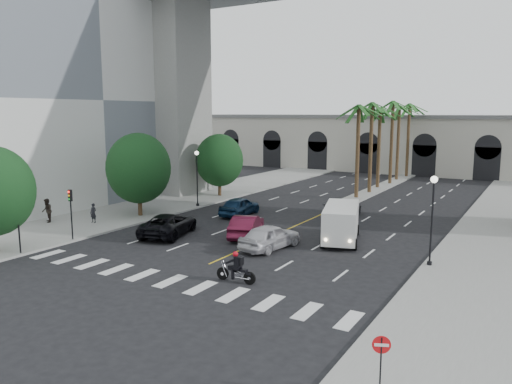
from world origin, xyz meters
name	(u,v)px	position (x,y,z in m)	size (l,w,h in m)	color
ground	(188,273)	(0.00, 0.00, 0.00)	(140.00, 140.00, 0.00)	black
sidewalk_left	(161,205)	(-15.00, 15.00, 0.07)	(8.00, 100.00, 0.15)	gray
sidewalk_right	(508,247)	(15.00, 15.00, 0.07)	(8.00, 100.00, 0.15)	gray
median	(384,186)	(0.00, 38.00, 0.10)	(2.00, 24.00, 0.20)	gray
building_left	(47,98)	(-27.00, 12.00, 10.31)	(16.50, 32.50, 20.60)	silver
pier_building	(418,144)	(0.00, 55.00, 4.27)	(71.00, 10.50, 8.50)	beige
palm_a	(359,110)	(0.00, 28.00, 9.10)	(3.20, 3.20, 10.30)	#47331E
palm_b	(372,108)	(0.10, 32.00, 9.37)	(3.20, 3.20, 10.60)	#47331E
palm_c	(380,112)	(-0.20, 36.00, 8.91)	(3.20, 3.20, 10.10)	#47331E
palm_d	(393,106)	(0.15, 40.00, 9.65)	(3.20, 3.20, 10.90)	#47331E
palm_e	(399,110)	(-0.10, 44.00, 9.19)	(3.20, 3.20, 10.40)	#47331E
palm_f	(410,108)	(0.20, 48.00, 9.46)	(3.20, 3.20, 10.70)	#47331E
street_tree_mid	(139,168)	(-13.00, 10.00, 4.21)	(5.44, 5.44, 7.21)	#382616
street_tree_far	(219,160)	(-13.00, 22.00, 3.90)	(5.04, 5.04, 6.68)	#382616
lamp_post_left_far	(197,174)	(-11.40, 16.00, 3.22)	(0.40, 0.40, 5.35)	black
lamp_post_right	(432,213)	(11.40, 8.00, 3.22)	(0.40, 0.40, 5.35)	black
traffic_signal_near	(18,216)	(-11.30, -2.50, 2.51)	(0.25, 0.18, 3.65)	black
traffic_signal_far	(71,206)	(-11.30, 1.50, 2.51)	(0.25, 0.18, 3.65)	black
motorcycle_rider	(237,268)	(3.16, 0.17, 0.76)	(2.33, 0.63, 1.68)	black
car_a	(270,237)	(1.50, 6.78, 0.83)	(1.96, 4.86, 1.66)	silver
car_b	(246,226)	(-1.50, 8.71, 0.81)	(1.71, 4.91, 1.62)	#4B0F22
car_c	(169,224)	(-6.67, 6.28, 0.80)	(2.66, 5.77, 1.60)	black
car_d	(343,208)	(1.89, 19.15, 0.74)	(2.08, 5.11, 1.48)	slate
car_e	(240,206)	(-5.97, 14.84, 0.82)	(1.95, 4.84, 1.65)	#0D233E
cargo_van	(341,222)	(4.83, 10.93, 1.40)	(3.83, 6.28, 2.51)	silver
pedestrian_a	(93,213)	(-14.18, 5.94, 0.93)	(0.57, 0.37, 1.56)	black
pedestrian_b	(47,211)	(-17.45, 4.12, 1.11)	(0.94, 0.73, 1.93)	black
do_not_enter_sign	(381,356)	(13.00, -7.16, 1.67)	(0.53, 0.25, 2.30)	black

